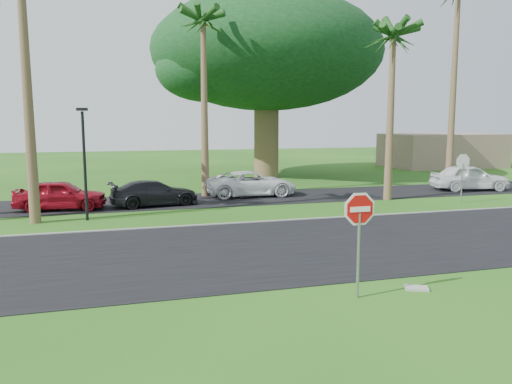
{
  "coord_description": "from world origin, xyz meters",
  "views": [
    {
      "loc": [
        -4.86,
        -13.11,
        4.07
      ],
      "look_at": [
        -0.41,
        2.4,
        1.8
      ],
      "focal_mm": 35.0,
      "sensor_mm": 36.0,
      "label": 1
    }
  ],
  "objects_px": {
    "stop_sign_near": "(359,223)",
    "stop_sign_far": "(463,168)",
    "car_minivan": "(251,184)",
    "car_pickup": "(470,178)",
    "car_red": "(61,195)",
    "car_dark": "(154,193)"
  },
  "relations": [
    {
      "from": "stop_sign_near",
      "to": "stop_sign_far",
      "type": "relative_size",
      "value": 1.0
    },
    {
      "from": "car_minivan",
      "to": "car_pickup",
      "type": "xyz_separation_m",
      "value": [
        13.24,
        -1.26,
        0.07
      ]
    },
    {
      "from": "stop_sign_near",
      "to": "car_minivan",
      "type": "bearing_deg",
      "value": 83.29
    },
    {
      "from": "car_minivan",
      "to": "car_red",
      "type": "bearing_deg",
      "value": 101.21
    },
    {
      "from": "stop_sign_near",
      "to": "car_dark",
      "type": "distance_m",
      "value": 14.85
    },
    {
      "from": "stop_sign_far",
      "to": "car_dark",
      "type": "height_order",
      "value": "stop_sign_far"
    },
    {
      "from": "stop_sign_far",
      "to": "car_red",
      "type": "bearing_deg",
      "value": -9.97
    },
    {
      "from": "stop_sign_near",
      "to": "car_pickup",
      "type": "distance_m",
      "value": 21.26
    },
    {
      "from": "car_minivan",
      "to": "stop_sign_far",
      "type": "bearing_deg",
      "value": -117.39
    },
    {
      "from": "stop_sign_near",
      "to": "car_dark",
      "type": "relative_size",
      "value": 0.62
    },
    {
      "from": "car_red",
      "to": "stop_sign_far",
      "type": "bearing_deg",
      "value": -94.17
    },
    {
      "from": "car_dark",
      "to": "car_pickup",
      "type": "height_order",
      "value": "car_pickup"
    },
    {
      "from": "car_dark",
      "to": "car_pickup",
      "type": "distance_m",
      "value": 18.65
    },
    {
      "from": "car_red",
      "to": "car_minivan",
      "type": "relative_size",
      "value": 0.82
    },
    {
      "from": "stop_sign_far",
      "to": "car_minivan",
      "type": "xyz_separation_m",
      "value": [
        -9.6,
        5.16,
        -1.08
      ]
    },
    {
      "from": "car_dark",
      "to": "car_pickup",
      "type": "xyz_separation_m",
      "value": [
        18.64,
        0.51,
        0.15
      ]
    },
    {
      "from": "stop_sign_far",
      "to": "car_red",
      "type": "distance_m",
      "value": 19.6
    },
    {
      "from": "car_pickup",
      "to": "car_red",
      "type": "bearing_deg",
      "value": 103.58
    },
    {
      "from": "car_red",
      "to": "car_minivan",
      "type": "height_order",
      "value": "car_red"
    },
    {
      "from": "stop_sign_near",
      "to": "car_minivan",
      "type": "relative_size",
      "value": 0.53
    },
    {
      "from": "stop_sign_far",
      "to": "car_pickup",
      "type": "bearing_deg",
      "value": -133.08
    },
    {
      "from": "stop_sign_near",
      "to": "stop_sign_far",
      "type": "bearing_deg",
      "value": 43.73
    }
  ]
}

